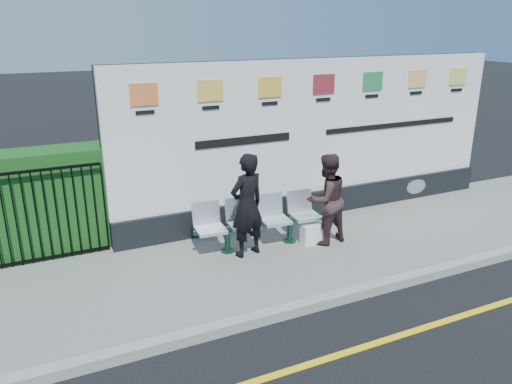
% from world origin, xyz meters
% --- Properties ---
extents(ground, '(80.00, 80.00, 0.00)m').
position_xyz_m(ground, '(0.00, 0.00, 0.00)').
color(ground, black).
extents(pavement, '(14.00, 3.00, 0.12)m').
position_xyz_m(pavement, '(0.00, 2.50, 0.06)').
color(pavement, slate).
rests_on(pavement, ground).
extents(kerb, '(14.00, 0.18, 0.14)m').
position_xyz_m(kerb, '(0.00, 1.00, 0.07)').
color(kerb, gray).
rests_on(kerb, ground).
extents(yellow_line, '(14.00, 0.10, 0.01)m').
position_xyz_m(yellow_line, '(0.00, 0.00, 0.00)').
color(yellow_line, yellow).
rests_on(yellow_line, ground).
extents(billboard, '(8.00, 0.30, 3.00)m').
position_xyz_m(billboard, '(0.50, 3.85, 1.42)').
color(billboard, black).
rests_on(billboard, pavement).
extents(hedge, '(2.35, 0.70, 1.70)m').
position_xyz_m(hedge, '(-4.58, 4.30, 0.97)').
color(hedge, '#184E19').
rests_on(hedge, pavement).
extents(railing, '(2.05, 0.06, 1.54)m').
position_xyz_m(railing, '(-4.58, 3.85, 0.89)').
color(railing, black).
rests_on(railing, pavement).
extents(bench, '(2.20, 0.73, 0.46)m').
position_xyz_m(bench, '(-1.21, 2.91, 0.35)').
color(bench, silver).
rests_on(bench, pavement).
extents(woman_left, '(0.70, 0.55, 1.71)m').
position_xyz_m(woman_left, '(-1.51, 2.72, 0.97)').
color(woman_left, black).
rests_on(woman_left, pavement).
extents(woman_right, '(0.84, 0.70, 1.58)m').
position_xyz_m(woman_right, '(-0.11, 2.60, 0.91)').
color(woman_right, '#372325').
rests_on(woman_right, pavement).
extents(handbag_brown, '(0.30, 0.18, 0.22)m').
position_xyz_m(handbag_brown, '(-1.49, 2.93, 0.69)').
color(handbag_brown, black).
rests_on(handbag_brown, bench).
extents(carrier_bag_white, '(0.34, 0.21, 0.34)m').
position_xyz_m(carrier_bag_white, '(-0.35, 2.64, 0.29)').
color(carrier_bag_white, white).
rests_on(carrier_bag_white, pavement).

